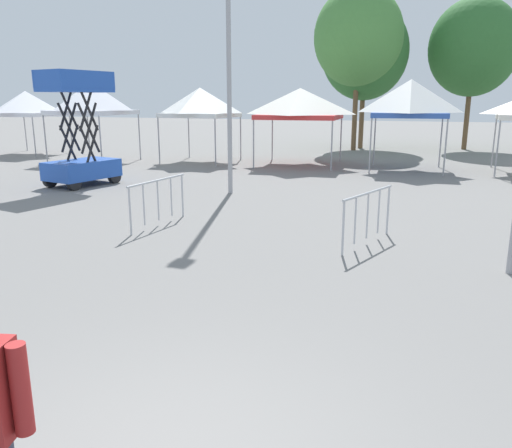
% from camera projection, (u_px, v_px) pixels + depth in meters
% --- Properties ---
extents(canopy_tent_behind_left, '(3.33, 3.33, 3.29)m').
position_uv_depth(canopy_tent_behind_left, '(26.00, 104.00, 26.61)').
color(canopy_tent_behind_left, '#9E9EA3').
rests_on(canopy_tent_behind_left, ground).
extents(canopy_tent_far_left, '(3.21, 3.21, 3.64)m').
position_uv_depth(canopy_tent_far_left, '(91.00, 98.00, 23.22)').
color(canopy_tent_far_left, '#9E9EA3').
rests_on(canopy_tent_far_left, ground).
extents(canopy_tent_far_right, '(3.05, 3.05, 3.38)m').
position_uv_depth(canopy_tent_far_right, '(200.00, 103.00, 23.20)').
color(canopy_tent_far_right, '#9E9EA3').
rests_on(canopy_tent_far_right, ground).
extents(canopy_tent_behind_center, '(3.68, 3.68, 3.34)m').
position_uv_depth(canopy_tent_behind_center, '(300.00, 104.00, 22.08)').
color(canopy_tent_behind_center, '#9E9EA3').
rests_on(canopy_tent_behind_center, ground).
extents(canopy_tent_center, '(3.08, 3.08, 3.64)m').
position_uv_depth(canopy_tent_center, '(410.00, 98.00, 20.31)').
color(canopy_tent_center, '#9E9EA3').
rests_on(canopy_tent_center, ground).
extents(scissor_lift, '(1.85, 2.54, 3.75)m').
position_uv_depth(scissor_lift, '(81.00, 151.00, 17.05)').
color(scissor_lift, black).
rests_on(scissor_lift, ground).
extents(light_pole_near_lift, '(0.36, 0.36, 8.44)m').
position_uv_depth(light_pole_near_lift, '(228.00, 31.00, 14.73)').
color(light_pole_near_lift, '#9E9EA3').
rests_on(light_pole_near_lift, ground).
extents(tree_behind_tents_center, '(4.97, 4.97, 8.27)m').
position_uv_depth(tree_behind_tents_center, '(365.00, 52.00, 29.21)').
color(tree_behind_tents_center, brown).
rests_on(tree_behind_tents_center, ground).
extents(tree_behind_tents_left, '(4.91, 4.91, 8.40)m').
position_uv_depth(tree_behind_tents_left, '(474.00, 48.00, 28.42)').
color(tree_behind_tents_left, brown).
rests_on(tree_behind_tents_left, ground).
extents(tree_behind_tents_right, '(4.88, 4.88, 8.90)m').
position_uv_depth(tree_behind_tents_right, '(358.00, 37.00, 27.86)').
color(tree_behind_tents_right, brown).
rests_on(tree_behind_tents_right, ground).
extents(crowd_barrier_by_lift, '(0.28, 2.09, 1.08)m').
position_uv_depth(crowd_barrier_by_lift, '(158.00, 193.00, 11.62)').
color(crowd_barrier_by_lift, '#B7BABF').
rests_on(crowd_barrier_by_lift, ground).
extents(crowd_barrier_near_person, '(0.72, 2.00, 1.08)m').
position_uv_depth(crowd_barrier_near_person, '(368.00, 208.00, 10.08)').
color(crowd_barrier_near_person, '#B7BABF').
rests_on(crowd_barrier_near_person, ground).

